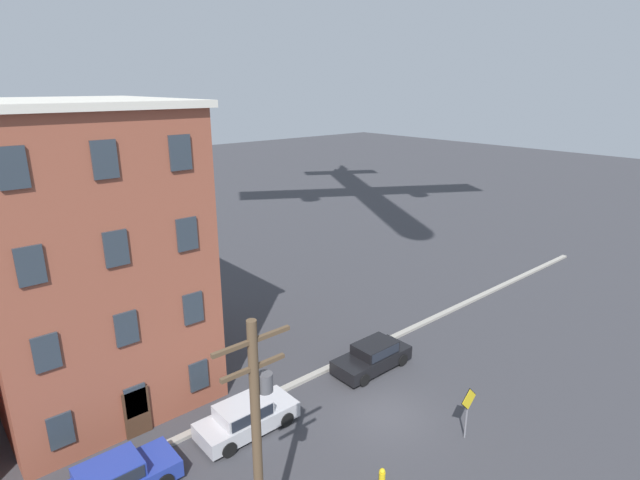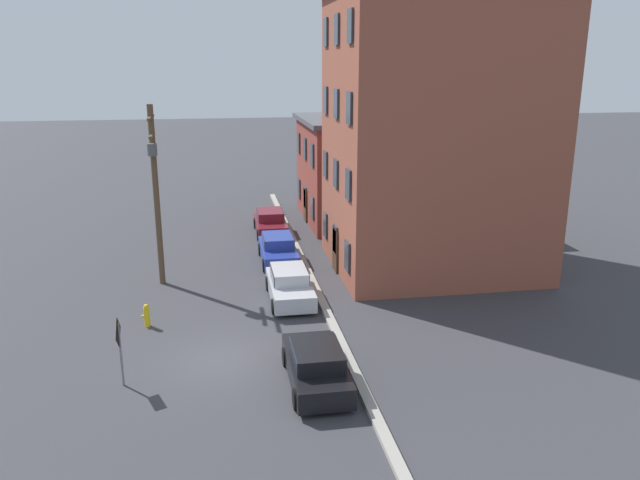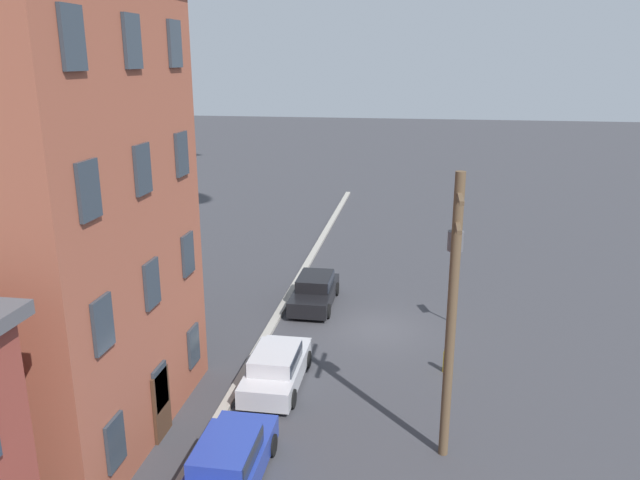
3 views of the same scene
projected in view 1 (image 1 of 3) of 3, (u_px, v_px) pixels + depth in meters
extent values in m
plane|color=#38383D|center=(386.00, 414.00, 22.77)|extent=(200.00, 200.00, 0.00)
cube|color=#9E998E|center=(322.00, 371.00, 26.00)|extent=(56.00, 0.36, 0.16)
cube|color=brown|center=(82.00, 257.00, 23.05)|extent=(8.73, 9.95, 13.48)
cube|color=silver|center=(59.00, 103.00, 21.00)|extent=(9.23, 10.45, 0.30)
cube|color=#2D3842|center=(61.00, 431.00, 19.10)|extent=(0.90, 0.10, 1.40)
cube|color=#2D3842|center=(46.00, 353.00, 18.10)|extent=(0.90, 0.10, 1.40)
cube|color=#2D3842|center=(30.00, 266.00, 17.10)|extent=(0.90, 0.10, 1.40)
cube|color=#2D3842|center=(12.00, 168.00, 16.09)|extent=(0.90, 0.10, 1.40)
cube|color=#2D3842|center=(136.00, 401.00, 20.91)|extent=(0.90, 0.10, 1.40)
cube|color=#2D3842|center=(126.00, 328.00, 19.91)|extent=(0.90, 0.10, 1.40)
cube|color=#2D3842|center=(116.00, 248.00, 18.91)|extent=(0.90, 0.10, 1.40)
cube|color=#2D3842|center=(105.00, 159.00, 17.90)|extent=(0.90, 0.10, 1.40)
cube|color=#2D3842|center=(199.00, 376.00, 22.72)|extent=(0.90, 0.10, 1.40)
cube|color=#2D3842|center=(193.00, 308.00, 21.72)|extent=(0.90, 0.10, 1.40)
cube|color=#2D3842|center=(187.00, 234.00, 20.72)|extent=(0.90, 0.10, 1.40)
cube|color=#2D3842|center=(180.00, 153.00, 19.71)|extent=(0.90, 0.10, 1.40)
cube|color=#472D1E|center=(137.00, 413.00, 21.09)|extent=(1.10, 0.10, 2.20)
cube|color=#233899|center=(109.00, 472.00, 17.79)|extent=(2.20, 1.51, 0.55)
cube|color=#1E232D|center=(109.00, 472.00, 17.79)|extent=(2.02, 1.58, 0.48)
cylinder|color=black|center=(147.00, 457.00, 19.68)|extent=(0.66, 0.22, 0.66)
cube|color=#B7B7BC|center=(248.00, 420.00, 21.53)|extent=(4.40, 1.80, 0.70)
cube|color=#B7B7BC|center=(243.00, 409.00, 21.22)|extent=(2.20, 1.51, 0.55)
cube|color=#1E232D|center=(243.00, 409.00, 21.22)|extent=(2.02, 1.58, 0.48)
cylinder|color=black|center=(264.00, 401.00, 23.11)|extent=(0.66, 0.22, 0.66)
cylinder|color=black|center=(286.00, 419.00, 21.87)|extent=(0.66, 0.22, 0.66)
cylinder|color=black|center=(208.00, 428.00, 21.30)|extent=(0.66, 0.22, 0.66)
cylinder|color=black|center=(229.00, 449.00, 20.07)|extent=(0.66, 0.22, 0.66)
cube|color=black|center=(372.00, 359.00, 26.25)|extent=(4.40, 1.80, 0.70)
cube|color=black|center=(375.00, 348.00, 26.19)|extent=(2.20, 1.51, 0.55)
cube|color=#1E232D|center=(375.00, 348.00, 26.19)|extent=(2.02, 1.58, 0.48)
cylinder|color=black|center=(364.00, 380.00, 24.79)|extent=(0.66, 0.22, 0.66)
cylinder|color=black|center=(341.00, 366.00, 26.03)|extent=(0.66, 0.22, 0.66)
cylinder|color=black|center=(402.00, 360.00, 26.60)|extent=(0.66, 0.22, 0.66)
cylinder|color=black|center=(379.00, 348.00, 27.83)|extent=(0.66, 0.22, 0.66)
cylinder|color=slate|center=(467.00, 415.00, 20.91)|extent=(0.08, 0.08, 2.25)
cube|color=yellow|center=(469.00, 399.00, 20.65)|extent=(0.98, 0.03, 0.98)
cube|color=black|center=(469.00, 399.00, 20.66)|extent=(1.06, 0.02, 1.06)
cylinder|color=brown|center=(257.00, 456.00, 14.18)|extent=(0.28, 0.28, 8.53)
cube|color=brown|center=(252.00, 341.00, 13.09)|extent=(2.40, 0.12, 0.12)
cube|color=brown|center=(253.00, 368.00, 13.33)|extent=(2.00, 0.12, 0.12)
cylinder|color=#515156|center=(265.00, 382.00, 13.72)|extent=(0.44, 0.44, 0.55)
sphere|color=yellow|center=(382.00, 471.00, 18.23)|extent=(0.22, 0.22, 0.22)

